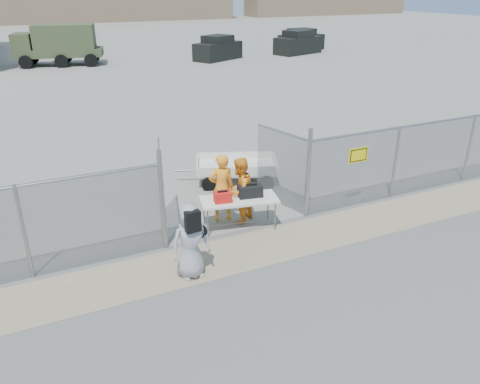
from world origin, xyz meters
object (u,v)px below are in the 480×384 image
security_worker_right (240,191)px  utility_trailer (236,169)px  folding_table (239,213)px  security_worker_left (222,188)px  visitor (190,241)px

security_worker_right → utility_trailer: (1.09, 2.60, -0.50)m
folding_table → utility_trailer: 3.18m
security_worker_right → utility_trailer: size_ratio=0.55×
folding_table → security_worker_left: size_ratio=1.05×
security_worker_left → security_worker_right: 0.49m
folding_table → security_worker_right: size_ratio=1.09×
security_worker_right → utility_trailer: 2.87m
security_worker_left → utility_trailer: 2.81m
security_worker_right → visitor: bearing=9.3°
visitor → security_worker_left: bearing=50.2°
security_worker_right → visitor: security_worker_right is taller
security_worker_left → security_worker_right: bearing=153.4°
folding_table → security_worker_left: (-0.23, 0.60, 0.52)m
security_worker_left → visitor: bearing=61.8°
security_worker_right → security_worker_left: bearing=-69.0°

